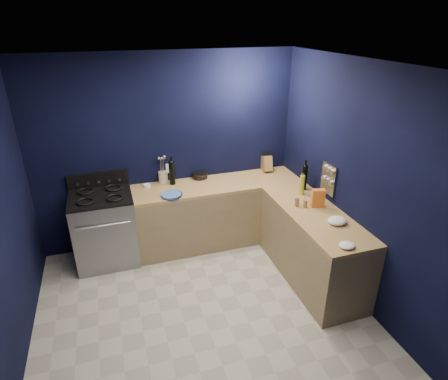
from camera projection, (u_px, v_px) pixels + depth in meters
name	position (u px, v px, depth m)	size (l,w,h in m)	color
floor	(204.00, 318.00, 4.04)	(3.50, 3.50, 0.02)	#ADA898
ceiling	(197.00, 65.00, 2.93)	(3.50, 3.50, 0.02)	silver
wall_back	(168.00, 152.00, 5.00)	(3.50, 0.02, 2.60)	black
wall_right	(360.00, 188.00, 3.98)	(0.02, 3.50, 2.60)	black
wall_front	(286.00, 362.00, 1.97)	(3.50, 0.02, 2.60)	black
cab_back	(218.00, 214.00, 5.26)	(2.30, 0.63, 0.86)	#8A754F
top_back	(218.00, 185.00, 5.07)	(2.30, 0.63, 0.04)	olive
cab_right	(312.00, 247.00, 4.50)	(0.63, 1.67, 0.86)	#8A754F
top_right	(316.00, 214.00, 4.31)	(0.63, 1.67, 0.04)	olive
gas_range	(105.00, 230.00, 4.81)	(0.76, 0.66, 0.92)	gray
oven_door	(106.00, 243.00, 4.54)	(0.59, 0.02, 0.42)	black
cooktop	(100.00, 197.00, 4.61)	(0.76, 0.66, 0.03)	black
backguard	(98.00, 180.00, 4.82)	(0.76, 0.06, 0.20)	black
spice_panel	(329.00, 179.00, 4.50)	(0.02, 0.28, 0.38)	gray
wall_outlet	(169.00, 168.00, 5.08)	(0.09, 0.02, 0.13)	white
plate_stack	(171.00, 195.00, 4.69)	(0.26, 0.26, 0.03)	teal
ramekin	(147.00, 185.00, 4.95)	(0.09, 0.09, 0.04)	white
utensil_crock	(163.00, 177.00, 5.05)	(0.12, 0.12, 0.16)	beige
wine_bottle_back	(172.00, 173.00, 4.97)	(0.08, 0.08, 0.32)	black
lemon_basket	(200.00, 175.00, 5.21)	(0.21, 0.21, 0.08)	black
knife_block	(266.00, 163.00, 5.44)	(0.12, 0.20, 0.22)	brown
wine_bottle_right	(304.00, 178.00, 4.83)	(0.08, 0.08, 0.32)	black
oil_bottle	(302.00, 185.00, 4.70)	(0.06, 0.06, 0.26)	#9FAE24
spice_jar_near	(297.00, 202.00, 4.43)	(0.05, 0.05, 0.11)	olive
spice_jar_far	(305.00, 204.00, 4.41)	(0.05, 0.05, 0.09)	olive
crouton_bag	(318.00, 198.00, 4.39)	(0.15, 0.07, 0.22)	#AB331C
towel_front	(337.00, 221.00, 4.06)	(0.21, 0.18, 0.07)	white
towel_end	(347.00, 245.00, 3.65)	(0.16, 0.14, 0.05)	white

